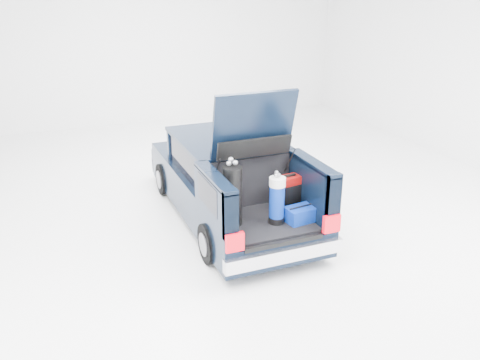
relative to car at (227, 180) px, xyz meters
name	(u,v)px	position (x,y,z in m)	size (l,w,h in m)	color
ground	(230,217)	(0.00, -0.11, -0.67)	(14.00, 14.00, 0.00)	white
car	(227,180)	(0.00, 0.00, 0.00)	(1.87, 4.65, 2.47)	black
red_suitcase	(289,193)	(0.50, -1.38, 0.20)	(0.38, 0.28, 0.58)	#6D0403
black_golf_bag	(232,195)	(-0.49, -1.53, 0.38)	(0.35, 0.37, 1.01)	black
blue_golf_bag	(277,200)	(0.14, -1.71, 0.29)	(0.32, 0.32, 0.80)	black
blue_duffel	(301,214)	(0.50, -1.80, 0.04)	(0.50, 0.36, 0.24)	navy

